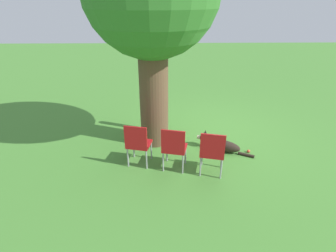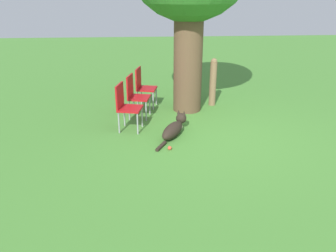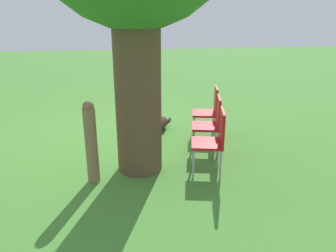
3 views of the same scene
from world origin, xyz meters
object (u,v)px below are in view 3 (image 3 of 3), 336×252
red_chair_0 (209,109)px  red_chair_1 (211,121)px  red_chair_2 (213,138)px  dog (157,126)px  tennis_ball (160,120)px  fence_post (91,142)px

red_chair_0 → red_chair_1: 0.71m
red_chair_1 → red_chair_2: same height
dog → red_chair_2: red_chair_2 is taller
red_chair_1 → tennis_ball: size_ratio=13.35×
dog → red_chair_0: size_ratio=1.29×
red_chair_1 → red_chair_2: size_ratio=1.00×
red_chair_0 → red_chair_1: (0.17, 0.69, 0.00)m
dog → tennis_ball: 0.64m
red_chair_0 → dog: bearing=-8.0°
red_chair_0 → red_chair_2: (0.34, 1.39, 0.00)m
red_chair_0 → red_chair_2: same height
dog → red_chair_2: bearing=45.6°
dog → red_chair_1: 1.32m
dog → red_chair_2: 1.86m
red_chair_1 → dog: bearing=-42.1°
red_chair_0 → red_chair_1: size_ratio=1.00×
red_chair_0 → tennis_ball: size_ratio=13.35×
fence_post → tennis_ball: size_ratio=16.31×
red_chair_0 → tennis_ball: 1.32m
fence_post → red_chair_0: (-1.96, -1.38, -0.04)m
fence_post → tennis_ball: 2.69m
red_chair_1 → tennis_ball: bearing=-57.5°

